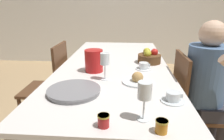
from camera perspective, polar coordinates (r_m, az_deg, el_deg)
ground_plane at (r=2.18m, az=0.65°, el=-17.24°), size 20.00×20.00×0.00m
wall_back at (r=4.36m, az=2.96°, el=18.82°), size 10.00×0.06×2.60m
dining_table at (r=1.87m, az=0.72°, el=-0.74°), size 0.96×2.14×0.74m
chair_person_side at (r=1.81m, az=22.04°, el=-9.22°), size 0.42×0.42×0.90m
chair_opposite at (r=2.16m, az=-17.08°, el=-4.05°), size 0.42×0.42×0.90m
person_seated at (r=1.72m, az=26.08°, el=-3.48°), size 0.39×0.41×1.16m
red_pitcher at (r=1.63m, az=-5.20°, el=2.68°), size 0.17×0.15×0.18m
wine_glass_water at (r=1.43m, az=-2.06°, el=2.84°), size 0.07×0.07×0.20m
wine_glass_juice at (r=0.94m, az=9.31°, el=-6.42°), size 0.07×0.07×0.20m
teacup_near_person at (r=1.20m, az=17.03°, el=-7.50°), size 0.14×0.14×0.06m
teacup_across at (r=1.72m, az=9.03°, el=1.01°), size 0.14×0.14×0.06m
serving_tray at (r=1.28m, az=-10.81°, el=-5.87°), size 0.33×0.33×0.03m
bread_plate at (r=1.43m, az=7.27°, el=-2.73°), size 0.22×0.22×0.08m
jam_jar_amber at (r=0.92m, az=13.98°, el=-15.19°), size 0.06×0.06×0.06m
jam_jar_red at (r=0.93m, az=-2.44°, el=-14.11°), size 0.06×0.06×0.06m
fruit_bowl at (r=1.92m, az=10.62°, el=3.58°), size 0.21×0.21×0.13m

